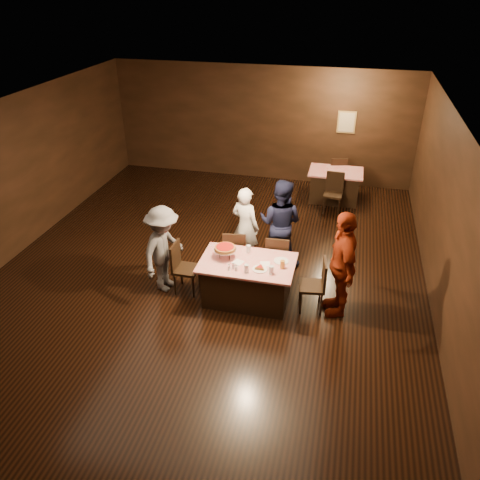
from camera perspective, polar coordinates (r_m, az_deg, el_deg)
name	(u,v)px	position (r m, az deg, el deg)	size (l,w,h in m)	color
room	(205,168)	(7.97, -4.31, 8.73)	(10.00, 10.04, 3.02)	black
main_table	(247,281)	(8.08, 0.89, -4.98)	(1.60, 1.00, 0.77)	#AE0B11
back_table	(335,186)	(11.94, 11.45, 6.51)	(1.30, 0.90, 0.77)	#B90C11
chair_far_left	(235,251)	(8.72, -0.59, -1.40)	(0.42, 0.42, 0.95)	black
chair_far_right	(278,257)	(8.59, 4.60, -2.04)	(0.42, 0.42, 0.95)	black
chair_end_left	(186,268)	(8.30, -6.55, -3.43)	(0.42, 0.42, 0.95)	black
chair_end_right	(312,285)	(7.91, 8.73, -5.45)	(0.42, 0.42, 0.95)	black
chair_back_near	(333,194)	(11.26, 11.28, 5.57)	(0.42, 0.42, 0.95)	black
chair_back_far	(336,173)	(12.46, 11.66, 7.95)	(0.42, 0.42, 0.95)	black
diner_white_jacket	(245,227)	(8.89, 0.64, 1.64)	(0.58, 0.38, 1.60)	white
diner_navy_hoodie	(280,223)	(8.89, 4.95, 2.07)	(0.85, 0.66, 1.75)	black
diner_grey_knit	(164,249)	(8.26, -9.29, -1.10)	(1.04, 0.60, 1.61)	slate
diner_red_shirt	(342,264)	(7.70, 12.28, -2.86)	(1.09, 0.45, 1.86)	maroon
pizza_stand	(225,248)	(7.90, -1.83, -1.02)	(0.38, 0.38, 0.22)	black
plate_with_slice	(260,268)	(7.67, 2.44, -3.46)	(0.25, 0.25, 0.06)	white
plate_empty	(281,261)	(7.91, 5.04, -2.55)	(0.25, 0.25, 0.01)	white
glass_front_left	(246,268)	(7.58, 0.79, -3.47)	(0.08, 0.08, 0.14)	silver
glass_front_right	(271,270)	(7.56, 3.84, -3.65)	(0.08, 0.08, 0.14)	silver
glass_amber	(282,264)	(7.70, 5.20, -2.99)	(0.08, 0.08, 0.14)	#BF7F26
glass_back	(248,249)	(8.09, 1.03, -1.11)	(0.08, 0.08, 0.14)	silver
condiments	(233,267)	(7.65, -0.87, -3.32)	(0.17, 0.10, 0.09)	silver
napkin_center	(265,264)	(7.82, 3.06, -2.93)	(0.16, 0.16, 0.01)	white
napkin_left	(238,262)	(7.85, -0.24, -2.72)	(0.16, 0.16, 0.01)	white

